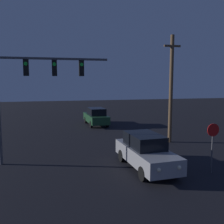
% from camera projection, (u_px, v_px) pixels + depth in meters
% --- Properties ---
extents(car_near, '(2.09, 4.94, 1.83)m').
position_uv_depth(car_near, '(146.00, 151.00, 13.17)').
color(car_near, '#99999E').
rests_on(car_near, ground_plane).
extents(car_far, '(2.06, 4.94, 1.83)m').
position_uv_depth(car_far, '(96.00, 116.00, 26.28)').
color(car_far, '#1E4728').
rests_on(car_far, ground_plane).
extents(traffic_signal_mast, '(6.14, 0.30, 6.65)m').
position_uv_depth(traffic_signal_mast, '(31.00, 82.00, 13.75)').
color(traffic_signal_mast, '#4C4C51').
rests_on(traffic_signal_mast, ground_plane).
extents(stop_sign, '(0.65, 0.07, 2.54)m').
position_uv_depth(stop_sign, '(213.00, 139.00, 12.37)').
color(stop_sign, '#4C4C51').
rests_on(stop_sign, ground_plane).
extents(utility_pole, '(1.28, 0.28, 7.96)m').
position_uv_depth(utility_pole, '(171.00, 88.00, 18.51)').
color(utility_pole, brown).
rests_on(utility_pole, ground_plane).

